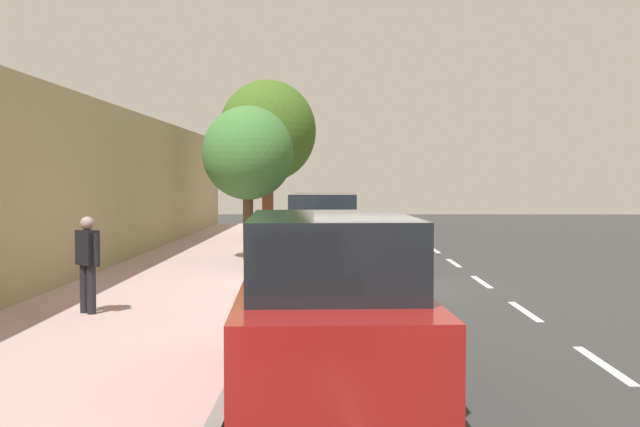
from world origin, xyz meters
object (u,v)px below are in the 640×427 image
object	(u,v)px
bicycle_at_curb	(312,238)
street_tree_mid_block	(248,154)
parked_sedan_silver_mid	(326,269)
cyclist_with_backpack	(306,220)
parked_sedan_white_nearest	(333,219)
parked_suv_dark_blue_second	(324,231)
street_tree_near_cyclist	(268,132)
parked_suv_red_far	(330,305)
pedestrian_on_phone	(88,259)

from	to	relation	value
bicycle_at_curb	street_tree_mid_block	world-z (taller)	street_tree_mid_block
parked_sedan_silver_mid	cyclist_with_backpack	bearing A→B (deg)	-86.68
parked_sedan_white_nearest	cyclist_with_backpack	xyz separation A→B (m)	(0.95, 5.37, 0.22)
parked_suv_dark_blue_second	street_tree_near_cyclist	distance (m)	9.43
parked_sedan_white_nearest	street_tree_near_cyclist	bearing A→B (deg)	53.24
parked_suv_dark_blue_second	cyclist_with_backpack	distance (m)	6.54
street_tree_mid_block	cyclist_with_backpack	bearing A→B (deg)	-105.87
parked_sedan_silver_mid	cyclist_with_backpack	distance (m)	13.09
parked_suv_red_far	cyclist_with_backpack	distance (m)	19.13
parked_sedan_silver_mid	parked_suv_red_far	distance (m)	6.06
parked_suv_red_far	street_tree_mid_block	size ratio (longest dim) A/B	1.12
parked_suv_dark_blue_second	parked_sedan_silver_mid	size ratio (longest dim) A/B	1.07
parked_suv_dark_blue_second	cyclist_with_backpack	xyz separation A→B (m)	(0.69, -6.50, -0.06)
pedestrian_on_phone	street_tree_mid_block	bearing A→B (deg)	-100.78
bicycle_at_curb	street_tree_mid_block	bearing A→B (deg)	70.15
street_tree_near_cyclist	pedestrian_on_phone	distance (m)	16.84
parked_sedan_white_nearest	pedestrian_on_phone	world-z (taller)	pedestrian_on_phone
parked_sedan_silver_mid	bicycle_at_curb	bearing A→B (deg)	-87.58
parked_suv_dark_blue_second	street_tree_near_cyclist	world-z (taller)	street_tree_near_cyclist
parked_sedan_white_nearest	parked_suv_dark_blue_second	world-z (taller)	parked_suv_dark_blue_second
parked_sedan_silver_mid	bicycle_at_curb	world-z (taller)	parked_sedan_silver_mid
street_tree_mid_block	pedestrian_on_phone	world-z (taller)	street_tree_mid_block
bicycle_at_curb	pedestrian_on_phone	distance (m)	14.29
street_tree_near_cyclist	pedestrian_on_phone	size ratio (longest dim) A/B	3.62
parked_sedan_silver_mid	street_tree_near_cyclist	world-z (taller)	street_tree_near_cyclist
parked_sedan_white_nearest	parked_suv_red_far	distance (m)	24.48
street_tree_mid_block	pedestrian_on_phone	size ratio (longest dim) A/B	2.64
parked_suv_dark_blue_second	parked_suv_red_far	bearing A→B (deg)	90.63
parked_sedan_silver_mid	street_tree_mid_block	xyz separation A→B (m)	(2.21, -7.96, 2.33)
parked_sedan_silver_mid	pedestrian_on_phone	xyz separation A→B (m)	(3.96, 1.25, 0.29)
parked_suv_dark_blue_second	bicycle_at_curb	distance (m)	6.09
parked_suv_red_far	bicycle_at_curb	world-z (taller)	parked_suv_red_far
cyclist_with_backpack	parked_suv_red_far	bearing A→B (deg)	92.47
bicycle_at_curb	parked_suv_red_far	bearing A→B (deg)	91.84
parked_sedan_silver_mid	pedestrian_on_phone	size ratio (longest dim) A/B	2.75
pedestrian_on_phone	parked_suv_red_far	bearing A→B (deg)	130.03
parked_sedan_silver_mid	street_tree_mid_block	world-z (taller)	street_tree_mid_block
parked_sedan_silver_mid	pedestrian_on_phone	world-z (taller)	pedestrian_on_phone
bicycle_at_curb	street_tree_mid_block	size ratio (longest dim) A/B	0.41
parked_sedan_white_nearest	street_tree_near_cyclist	world-z (taller)	street_tree_near_cyclist
bicycle_at_curb	street_tree_near_cyclist	distance (m)	4.84
bicycle_at_curb	street_tree_mid_block	distance (m)	5.62
parked_sedan_white_nearest	cyclist_with_backpack	size ratio (longest dim) A/B	2.80
parked_sedan_silver_mid	parked_suv_red_far	size ratio (longest dim) A/B	0.93
parked_sedan_white_nearest	street_tree_mid_block	size ratio (longest dim) A/B	1.06
parked_sedan_white_nearest	parked_suv_red_far	bearing A→B (deg)	89.70
bicycle_at_curb	parked_sedan_silver_mid	bearing A→B (deg)	92.42
parked_suv_red_far	cyclist_with_backpack	bearing A→B (deg)	-87.53
street_tree_mid_block	pedestrian_on_phone	distance (m)	9.60
parked_sedan_white_nearest	cyclist_with_backpack	world-z (taller)	cyclist_with_backpack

